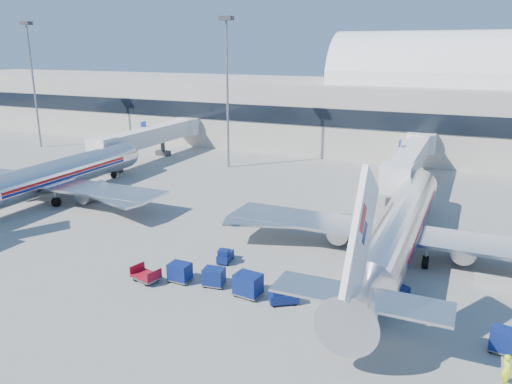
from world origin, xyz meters
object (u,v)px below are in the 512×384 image
at_px(airliner_mid, 44,178).
at_px(mast_far_west, 31,67).
at_px(airliner_main, 398,228).
at_px(tug_left, 225,256).
at_px(mast_west, 227,71).
at_px(barrier_near, 495,282).
at_px(jetbridge_near, 412,157).
at_px(cart_solo_near, 345,310).
at_px(cart_solo_far, 505,340).
at_px(tug_lead, 282,296).
at_px(tug_right, 393,286).
at_px(jetbridge_mid, 155,135).
at_px(cart_train_b, 214,277).
at_px(cart_train_c, 180,272).
at_px(cart_train_a, 248,285).
at_px(cart_open_red, 146,276).
at_px(ramp_worker, 506,370).

relative_size(airliner_mid, mast_far_west, 1.65).
relative_size(airliner_main, tug_left, 17.33).
height_order(mast_west, barrier_near, mast_west).
xyz_separation_m(jetbridge_near, cart_solo_near, (0.94, -38.72, -2.99)).
bearing_deg(mast_west, cart_solo_far, -44.18).
xyz_separation_m(tug_lead, tug_right, (7.21, 4.88, 0.02)).
xyz_separation_m(airliner_main, jetbridge_near, (-2.40, 26.30, 1.00)).
bearing_deg(jetbridge_mid, airliner_main, -30.64).
bearing_deg(jetbridge_mid, cart_train_b, -49.59).
bearing_deg(tug_left, cart_train_c, 153.66).
bearing_deg(airliner_main, cart_solo_near, -96.70).
bearing_deg(tug_left, airliner_main, -71.86).
distance_m(barrier_near, tug_left, 22.12).
bearing_deg(cart_train_c, cart_train_a, 1.14).
height_order(airliner_mid, cart_train_c, airliner_mid).
xyz_separation_m(jetbridge_mid, cart_train_a, (35.26, -38.09, -2.97)).
xyz_separation_m(mast_far_west, cart_train_c, (54.80, -37.31, -13.96)).
bearing_deg(cart_open_red, mast_far_west, 157.67).
height_order(tug_left, cart_solo_far, cart_solo_far).
bearing_deg(cart_solo_far, cart_solo_near, -169.61).
bearing_deg(jetbridge_mid, barrier_near, -28.80).
bearing_deg(cart_open_red, cart_solo_far, 16.28).
xyz_separation_m(tug_left, ramp_worker, (22.08, -8.40, 0.38)).
bearing_deg(tug_lead, jetbridge_near, 50.01).
bearing_deg(cart_solo_far, ramp_worker, -83.18).
distance_m(mast_west, cart_solo_far, 55.38).
bearing_deg(cart_train_b, jetbridge_near, 67.48).
distance_m(jetbridge_mid, barrier_near, 59.90).
bearing_deg(mast_west, cart_train_a, -60.77).
height_order(jetbridge_near, jetbridge_mid, same).
height_order(airliner_main, ramp_worker, airliner_main).
relative_size(jetbridge_near, cart_open_red, 10.92).
height_order(cart_train_b, cart_open_red, cart_train_b).
bearing_deg(tug_left, jetbridge_near, -27.53).
relative_size(airliner_mid, cart_solo_far, 19.58).
bearing_deg(airliner_mid, cart_train_b, -20.98).
distance_m(tug_lead, tug_left, 8.81).
xyz_separation_m(airliner_main, cart_solo_far, (8.43, -11.86, -2.10)).
xyz_separation_m(jetbridge_near, ramp_worker, (10.81, -41.65, -2.94)).
xyz_separation_m(cart_solo_near, ramp_worker, (9.87, -2.94, 0.04)).
height_order(airliner_mid, jetbridge_mid, airliner_mid).
height_order(airliner_mid, cart_solo_far, airliner_mid).
distance_m(tug_right, ramp_worker, 11.30).
bearing_deg(airliner_mid, cart_train_a, -19.73).
bearing_deg(ramp_worker, tug_right, 14.76).
xyz_separation_m(airliner_main, mast_far_west, (-70.00, 25.49, 11.87)).
xyz_separation_m(mast_west, cart_solo_near, (28.54, -37.91, -13.85)).
bearing_deg(airliner_main, tug_left, -153.05).
bearing_deg(cart_solo_near, tug_left, 135.16).
height_order(jetbridge_near, barrier_near, jetbridge_near).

